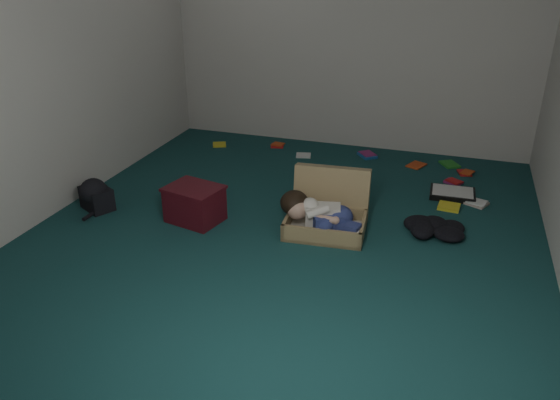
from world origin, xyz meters
The scene contains 11 objects.
floor centered at (0.00, 0.00, 0.00)m, with size 4.50×4.50×0.00m, color #164041.
wall_back centered at (0.00, 2.25, 1.30)m, with size 4.50×4.50×0.00m, color silver.
wall_front centered at (0.00, -2.25, 1.30)m, with size 4.50×4.50×0.00m, color silver.
wall_left centered at (-2.00, 0.00, 1.30)m, with size 4.50×4.50×0.00m, color silver.
suitcase centered at (0.30, 0.20, 0.14)m, with size 0.67×0.66×0.46m.
person centered at (0.27, 0.04, 0.18)m, with size 0.69×0.33×0.29m.
maroon_bin centered at (-0.78, -0.04, 0.15)m, with size 0.51×0.44×0.30m.
backpack centered at (-1.70, -0.11, 0.11)m, with size 0.36×0.29×0.21m, color black, non-canonical shape.
clothing_pile centered at (1.14, 0.38, 0.07)m, with size 0.41×0.34×0.13m, color black, non-canonical shape.
paper_tray centered at (1.25, 1.14, 0.03)m, with size 0.41×0.31×0.06m.
book_scatter centered at (0.52, 1.63, 0.01)m, with size 3.01×1.30×0.02m.
Camera 1 is at (1.17, -3.71, 2.10)m, focal length 35.00 mm.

